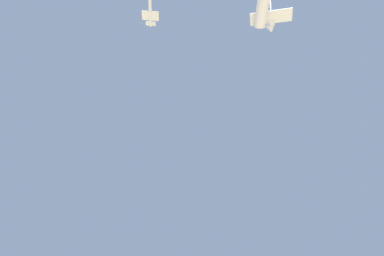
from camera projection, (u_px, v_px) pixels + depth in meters
name	position (u px, v px, depth m)	size (l,w,h in m)	color
chase_jet_lead	(150.00, 12.00, 122.55)	(9.05, 15.13, 4.00)	silver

